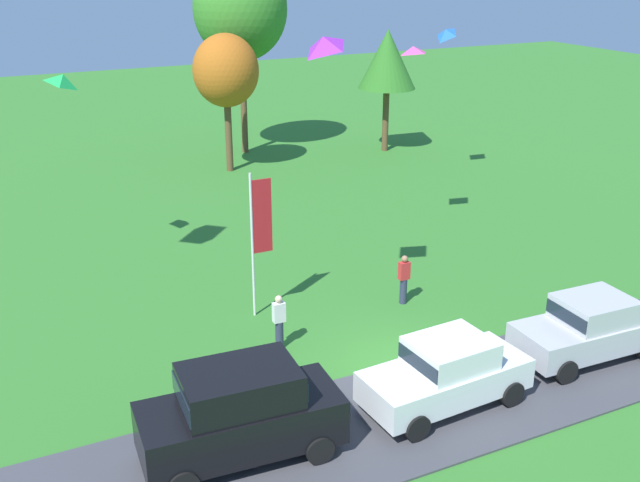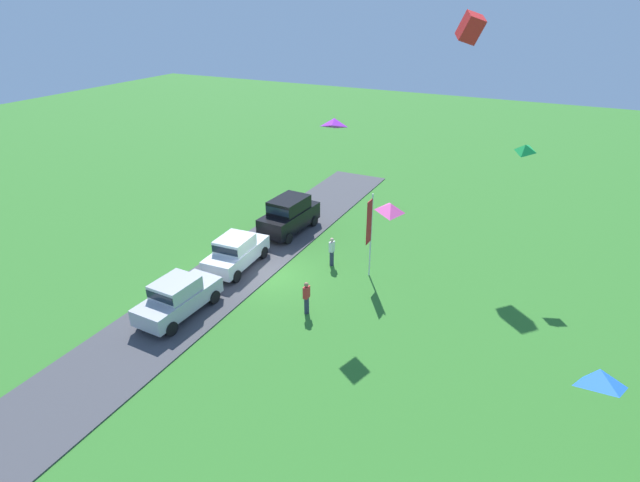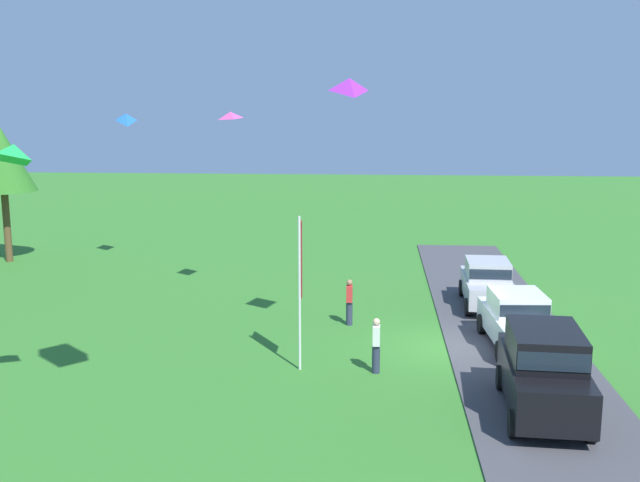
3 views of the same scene
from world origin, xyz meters
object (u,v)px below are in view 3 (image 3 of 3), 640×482
kite_diamond_high_right (350,85)px  car_sedan_far_end (517,318)px  car_sedan_by_flagpole (487,282)px  person_on_lawn (349,302)px  tree_far_right (2,160)px  flag_banner (300,272)px  kite_diamond_trailing_tail (14,152)px  person_watching_sky (376,345)px  kite_diamond_mid_center (126,117)px  car_suv_near_entrance (544,368)px  kite_diamond_over_trees (230,115)px

kite_diamond_high_right → car_sedan_far_end: bearing=-82.1°
car_sedan_by_flagpole → person_on_lawn: car_sedan_by_flagpole is taller
person_on_lawn → tree_far_right: (9.82, 17.81, 4.34)m
tree_far_right → kite_diamond_high_right: 22.25m
car_sedan_far_end → person_on_lawn: 6.06m
car_sedan_far_end → flag_banner: 7.60m
car_sedan_by_flagpole → kite_diamond_high_right: 10.95m
car_sedan_by_flagpole → kite_diamond_trailing_tail: 18.64m
car_sedan_far_end → person_watching_sky: 5.35m
person_on_lawn → kite_diamond_trailing_tail: (-8.94, 7.82, 6.00)m
kite_diamond_mid_center → kite_diamond_high_right: bearing=-137.0°
car_suv_near_entrance → person_watching_sky: car_suv_near_entrance is taller
person_on_lawn → flag_banner: bearing=163.5°
car_sedan_far_end → kite_diamond_trailing_tail: 16.12m
car_sedan_far_end → flag_banner: size_ratio=0.95×
person_watching_sky → flag_banner: size_ratio=0.36×
car_suv_near_entrance → flag_banner: size_ratio=0.99×
tree_far_right → kite_diamond_mid_center: (-0.98, -6.82, 2.12)m
car_suv_near_entrance → person_watching_sky: bearing=57.2°
person_watching_sky → kite_diamond_trailing_tail: bearing=114.8°
car_sedan_far_end → kite_diamond_trailing_tail: (-6.70, 13.45, 5.84)m
kite_diamond_mid_center → tree_far_right: bearing=81.8°
car_sedan_by_flagpole → person_watching_sky: 8.90m
person_on_lawn → kite_diamond_trailing_tail: bearing=138.8°
kite_diamond_high_right → person_watching_sky: bearing=-153.7°
tree_far_right → car_sedan_far_end: bearing=-117.2°
car_sedan_far_end → tree_far_right: size_ratio=0.65×
flag_banner → kite_diamond_trailing_tail: bearing=124.3°
kite_diamond_trailing_tail → kite_diamond_over_trees: (12.06, -2.96, 0.67)m
person_on_lawn → kite_diamond_over_trees: kite_diamond_over_trees is taller
car_sedan_by_flagpole → tree_far_right: tree_far_right is taller
car_suv_near_entrance → person_on_lawn: (7.68, 5.31, -0.42)m
kite_diamond_over_trees → person_on_lawn: bearing=-122.6°
person_watching_sky → car_suv_near_entrance: bearing=-122.8°
car_sedan_by_flagpole → kite_diamond_mid_center: 18.55m
car_suv_near_entrance → kite_diamond_high_right: 10.13m
person_on_lawn → tree_far_right: 20.79m
person_watching_sky → flag_banner: flag_banner is taller
tree_far_right → flag_banner: 21.95m
tree_far_right → kite_diamond_trailing_tail: size_ratio=8.26×
car_sedan_by_flagpole → kite_diamond_high_right: (-5.86, 5.34, 7.55)m
tree_far_right → person_watching_sky: bearing=-128.1°
kite_diamond_high_right → kite_diamond_mid_center: size_ratio=1.09×
kite_diamond_high_right → kite_diamond_trailing_tail: bearing=127.0°
kite_diamond_trailing_tail → kite_diamond_mid_center: bearing=10.1°
car_sedan_far_end → kite_diamond_trailing_tail: kite_diamond_trailing_tail is taller
kite_diamond_over_trees → person_watching_sky: bearing=-143.9°
kite_diamond_over_trees → car_suv_near_entrance: bearing=-136.7°
person_on_lawn → kite_diamond_mid_center: kite_diamond_mid_center is taller
flag_banner → kite_diamond_mid_center: size_ratio=4.96×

